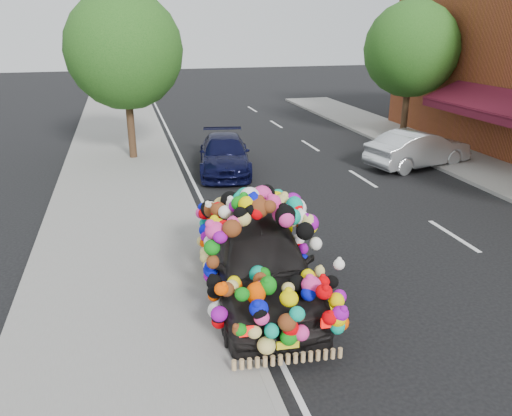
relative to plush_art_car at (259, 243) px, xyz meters
The scene contains 9 objects.
ground 2.63m from the plush_art_car, 41.06° to the left, with size 100.00×100.00×0.00m, color black.
sidewalk 3.13m from the plush_art_car, 147.93° to the left, with size 4.00×60.00×0.12m, color gray.
kerb 1.97m from the plush_art_car, 109.37° to the left, with size 0.15×60.00×0.13m, color gray.
lane_markings 5.73m from the plush_art_car, 16.19° to the left, with size 6.00×50.00×0.01m, color silver, non-canonical shape.
tree_near_sidewalk 11.62m from the plush_art_car, 100.25° to the left, with size 4.20×4.20×6.13m.
tree_far_b 15.41m from the plush_art_car, 49.73° to the left, with size 4.00×4.00×5.90m.
plush_art_car is the anchor object (origin of this frame).
navy_sedan 8.74m from the plush_art_car, 82.94° to the left, with size 1.72×4.23×1.23m, color black.
silver_hatchback 10.92m from the plush_art_car, 42.98° to the left, with size 1.40×4.03×1.33m, color silver.
Camera 1 is at (-4.01, -9.69, 4.93)m, focal length 35.00 mm.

